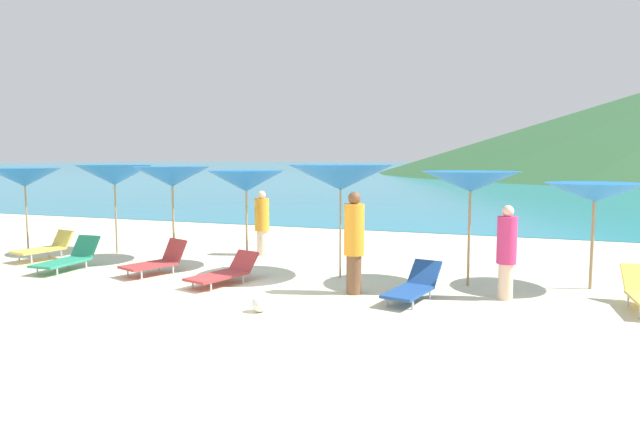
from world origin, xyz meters
The scene contains 18 objects.
ground_plane centered at (0.00, 10.00, -0.15)m, with size 50.00×100.00×0.30m, color beige.
ocean_water centered at (0.00, 229.93, 0.01)m, with size 650.00×440.00×0.02m, color teal.
umbrella_0 centered at (-6.77, 2.70, 1.98)m, with size 1.92×1.92×2.22m.
umbrella_1 centered at (-4.34, 3.28, 2.05)m, with size 2.10×2.10×2.31m.
umbrella_2 centered at (-2.25, 2.83, 2.04)m, with size 1.88×1.88×2.28m.
umbrella_3 centered at (-0.23, 2.74, 1.96)m, with size 1.86×1.86×2.20m.
umbrella_4 centered at (2.08, 2.49, 2.08)m, with size 2.19×2.19×2.34m.
umbrella_5 centered at (4.65, 2.63, 2.03)m, with size 2.02×2.02×2.23m.
umbrella_6 centered at (6.86, 3.14, 1.83)m, with size 1.88×1.88×2.02m.
lounge_chair_2 centered at (3.85, 1.18, 0.25)m, with size 0.85×1.62×0.60m.
lounge_chair_3 centered at (-3.84, 1.15, 0.27)m, with size 0.66×1.56×0.69m.
lounge_chair_4 centered at (0.12, 1.12, 0.24)m, with size 0.97×1.64×0.57m.
lounge_chair_5 centered at (-5.32, 1.91, 0.31)m, with size 0.86×1.41×0.68m.
lounge_chair_6 centered at (-1.71, 1.45, 0.29)m, with size 1.03×1.46×0.70m.
beachgoer_0 centered at (2.74, 1.25, 0.99)m, with size 0.37×0.37×1.88m.
beachgoer_1 centered at (-0.62, 4.33, 0.86)m, with size 0.37×0.37×1.66m.
beachgoer_2 centered at (5.36, 1.78, 0.88)m, with size 0.34×0.34×1.67m.
beach_ball centered at (1.66, -0.42, 0.14)m, with size 0.27×0.27×0.27m, color white.
Camera 1 is at (5.52, -8.17, 2.46)m, focal length 30.62 mm.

